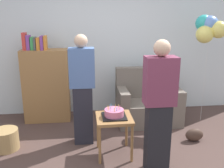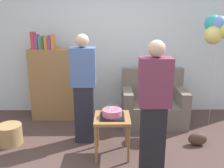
% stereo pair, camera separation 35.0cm
% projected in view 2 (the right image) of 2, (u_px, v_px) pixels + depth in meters
% --- Properties ---
extents(ground_plane, '(8.00, 8.00, 0.00)m').
position_uv_depth(ground_plane, '(117.00, 168.00, 3.20)').
color(ground_plane, '#4C3833').
extents(wall_back, '(6.00, 0.10, 2.70)m').
position_uv_depth(wall_back, '(115.00, 43.00, 4.81)').
color(wall_back, silver).
rests_on(wall_back, ground_plane).
extents(couch, '(1.10, 0.70, 0.96)m').
position_uv_depth(couch, '(153.00, 104.00, 4.46)').
color(couch, '#6B6056').
rests_on(couch, ground_plane).
extents(bookshelf, '(0.80, 0.36, 1.59)m').
position_uv_depth(bookshelf, '(53.00, 82.00, 4.60)').
color(bookshelf, olive).
rests_on(bookshelf, ground_plane).
extents(side_table, '(0.48, 0.48, 0.56)m').
position_uv_depth(side_table, '(112.00, 123.00, 3.39)').
color(side_table, olive).
rests_on(side_table, ground_plane).
extents(birthday_cake, '(0.32, 0.32, 0.17)m').
position_uv_depth(birthday_cake, '(112.00, 113.00, 3.35)').
color(birthday_cake, black).
rests_on(birthday_cake, side_table).
extents(person_blowing_candles, '(0.36, 0.22, 1.63)m').
position_uv_depth(person_blowing_candles, '(84.00, 89.00, 3.68)').
color(person_blowing_candles, '#23232D').
rests_on(person_blowing_candles, ground_plane).
extents(person_holding_cake, '(0.36, 0.22, 1.63)m').
position_uv_depth(person_holding_cake, '(154.00, 110.00, 2.88)').
color(person_holding_cake, black).
rests_on(person_holding_cake, ground_plane).
extents(wicker_basket, '(0.36, 0.36, 0.30)m').
position_uv_depth(wicker_basket, '(10.00, 134.00, 3.76)').
color(wicker_basket, '#A88451').
rests_on(wicker_basket, ground_plane).
extents(handbag, '(0.28, 0.14, 0.20)m').
position_uv_depth(handbag, '(198.00, 139.00, 3.73)').
color(handbag, '#473328').
rests_on(handbag, ground_plane).
extents(balloon_bunch, '(0.49, 0.47, 1.88)m').
position_uv_depth(balloon_bunch, '(218.00, 29.00, 4.00)').
color(balloon_bunch, silver).
rests_on(balloon_bunch, ground_plane).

